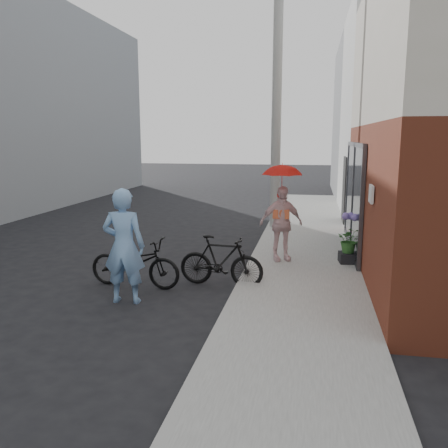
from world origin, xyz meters
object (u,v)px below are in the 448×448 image
(utility_pole, at_px, (276,111))
(bike_right, at_px, (221,261))
(officer, at_px, (124,246))
(bike_left, at_px, (135,263))
(planter, at_px, (349,258))
(kimono_woman, at_px, (281,223))

(utility_pole, xyz_separation_m, bike_right, (-0.54, -5.61, -3.02))
(utility_pole, xyz_separation_m, officer, (-1.96, -6.76, -2.53))
(utility_pole, height_order, bike_left, utility_pole)
(utility_pole, height_order, planter, utility_pole)
(bike_left, bearing_deg, bike_right, -72.87)
(planter, bearing_deg, officer, -143.38)
(bike_right, bearing_deg, utility_pole, -0.73)
(utility_pole, height_order, officer, utility_pole)
(officer, relative_size, kimono_woman, 1.20)
(kimono_woman, bearing_deg, officer, -152.90)
(bike_left, height_order, bike_right, bike_right)
(bike_left, bearing_deg, planter, -57.93)
(kimono_woman, bearing_deg, planter, -20.47)
(officer, distance_m, bike_left, 0.97)
(officer, height_order, planter, officer)
(bike_right, bearing_deg, planter, -50.14)
(bike_right, bearing_deg, kimono_woman, -25.95)
(bike_right, bearing_deg, officer, 133.88)
(bike_left, relative_size, bike_right, 1.10)
(bike_left, xyz_separation_m, bike_right, (1.57, 0.34, 0.02))
(utility_pole, relative_size, bike_right, 4.36)
(officer, relative_size, planter, 4.81)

